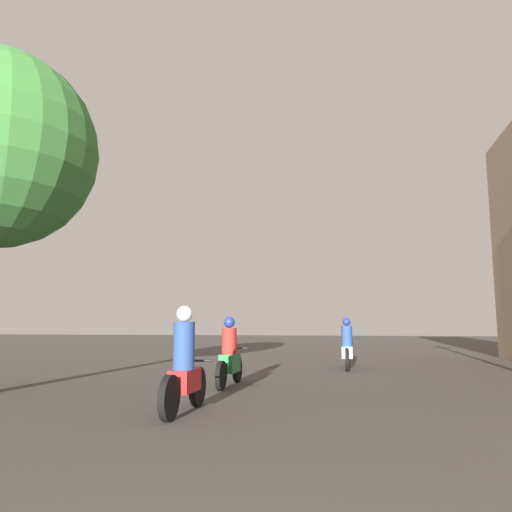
{
  "coord_description": "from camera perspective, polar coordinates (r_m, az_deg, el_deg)",
  "views": [
    {
      "loc": [
        0.5,
        -0.71,
        1.31
      ],
      "look_at": [
        -2.9,
        16.97,
        3.79
      ],
      "focal_mm": 35.0,
      "sensor_mm": 36.0,
      "label": 1
    }
  ],
  "objects": [
    {
      "name": "motorcycle_red",
      "position": [
        7.73,
        -8.18,
        -12.72
      ],
      "size": [
        0.6,
        1.91,
        1.59
      ],
      "rotation": [
        0.0,
        0.0,
        0.09
      ],
      "color": "black",
      "rests_on": "ground_plane"
    },
    {
      "name": "motorcycle_green",
      "position": [
        10.96,
        -3.03,
        -11.55
      ],
      "size": [
        0.6,
        2.04,
        1.48
      ],
      "rotation": [
        0.0,
        0.0,
        -0.17
      ],
      "color": "black",
      "rests_on": "ground_plane"
    },
    {
      "name": "motorcycle_white",
      "position": [
        15.35,
        10.37,
        -10.35
      ],
      "size": [
        0.6,
        2.13,
        1.51
      ],
      "rotation": [
        0.0,
        0.0,
        -0.1
      ],
      "color": "black",
      "rests_on": "ground_plane"
    }
  ]
}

